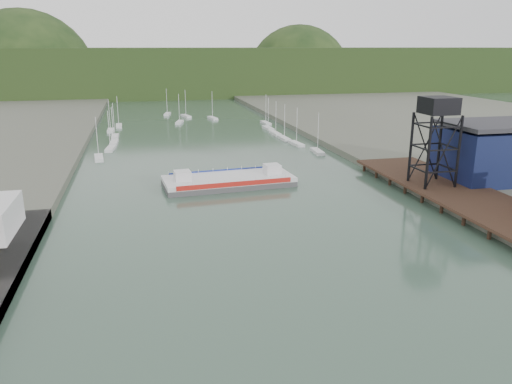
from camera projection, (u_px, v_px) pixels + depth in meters
name	position (u px, v px, depth m)	size (l,w,h in m)	color
east_pier	(486.00, 205.00, 81.24)	(14.00, 70.00, 2.45)	black
lift_tower	(438.00, 111.00, 89.10)	(6.50, 6.50, 16.00)	black
blue_shed	(497.00, 152.00, 96.64)	(20.50, 14.50, 11.30)	#0C1938
marina_sailboats	(195.00, 131.00, 161.01)	(57.71, 92.65, 0.90)	silver
distant_hills	(159.00, 74.00, 309.59)	(500.00, 120.00, 80.00)	black
chain_ferry	(229.00, 180.00, 99.51)	(26.28, 12.21, 3.68)	#49484B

